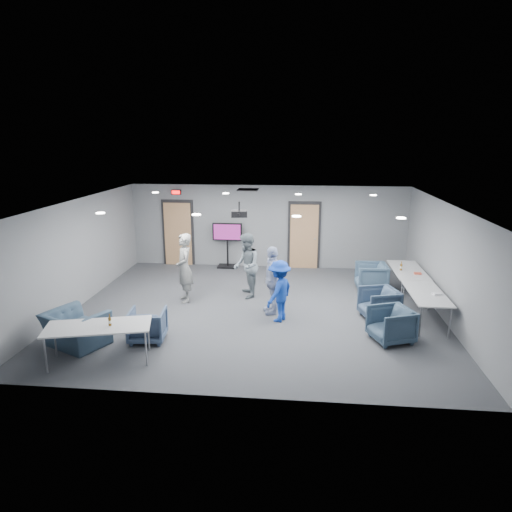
# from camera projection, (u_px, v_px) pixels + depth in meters

# --- Properties ---
(floor) EXTENTS (9.00, 9.00, 0.00)m
(floor) POSITION_uv_depth(u_px,v_px,m) (255.00, 309.00, 11.44)
(floor) COLOR #323439
(floor) RESTS_ON ground
(ceiling) EXTENTS (9.00, 9.00, 0.00)m
(ceiling) POSITION_uv_depth(u_px,v_px,m) (255.00, 202.00, 10.76)
(ceiling) COLOR white
(ceiling) RESTS_ON wall_back
(wall_back) EXTENTS (9.00, 0.02, 2.70)m
(wall_back) POSITION_uv_depth(u_px,v_px,m) (268.00, 227.00, 14.95)
(wall_back) COLOR slate
(wall_back) RESTS_ON floor
(wall_front) EXTENTS (9.00, 0.02, 2.70)m
(wall_front) POSITION_uv_depth(u_px,v_px,m) (230.00, 321.00, 7.24)
(wall_front) COLOR slate
(wall_front) RESTS_ON floor
(wall_left) EXTENTS (0.02, 8.00, 2.70)m
(wall_left) POSITION_uv_depth(u_px,v_px,m) (78.00, 253.00, 11.53)
(wall_left) COLOR slate
(wall_left) RESTS_ON floor
(wall_right) EXTENTS (0.02, 8.00, 2.70)m
(wall_right) POSITION_uv_depth(u_px,v_px,m) (446.00, 262.00, 10.66)
(wall_right) COLOR slate
(wall_right) RESTS_ON floor
(door_left) EXTENTS (1.06, 0.17, 2.24)m
(door_left) POSITION_uv_depth(u_px,v_px,m) (178.00, 233.00, 15.26)
(door_left) COLOR black
(door_left) RESTS_ON wall_back
(door_right) EXTENTS (1.06, 0.17, 2.24)m
(door_right) POSITION_uv_depth(u_px,v_px,m) (304.00, 236.00, 14.86)
(door_right) COLOR black
(door_right) RESTS_ON wall_back
(exit_sign) EXTENTS (0.32, 0.08, 0.16)m
(exit_sign) POSITION_uv_depth(u_px,v_px,m) (176.00, 192.00, 14.90)
(exit_sign) COLOR black
(exit_sign) RESTS_ON wall_back
(hvac_diffuser) EXTENTS (0.60, 0.60, 0.03)m
(hvac_diffuser) POSITION_uv_depth(u_px,v_px,m) (248.00, 190.00, 13.50)
(hvac_diffuser) COLOR black
(hvac_diffuser) RESTS_ON ceiling
(downlights) EXTENTS (6.18, 3.78, 0.02)m
(downlights) POSITION_uv_depth(u_px,v_px,m) (255.00, 203.00, 10.76)
(downlights) COLOR white
(downlights) RESTS_ON ceiling
(person_a) EXTENTS (0.65, 0.78, 1.81)m
(person_a) POSITION_uv_depth(u_px,v_px,m) (184.00, 268.00, 11.81)
(person_a) COLOR gray
(person_a) RESTS_ON floor
(person_b) EXTENTS (0.82, 0.97, 1.74)m
(person_b) POSITION_uv_depth(u_px,v_px,m) (246.00, 266.00, 12.15)
(person_b) COLOR slate
(person_b) RESTS_ON floor
(person_c) EXTENTS (0.64, 1.05, 1.68)m
(person_c) POSITION_uv_depth(u_px,v_px,m) (272.00, 280.00, 11.04)
(person_c) COLOR #9BA7C7
(person_c) RESTS_ON floor
(person_d) EXTENTS (0.89, 1.08, 1.46)m
(person_d) POSITION_uv_depth(u_px,v_px,m) (279.00, 291.00, 10.58)
(person_d) COLOR #173899
(person_d) RESTS_ON floor
(chair_right_a) EXTENTS (0.87, 0.84, 0.77)m
(chair_right_a) POSITION_uv_depth(u_px,v_px,m) (371.00, 277.00, 12.81)
(chair_right_a) COLOR #3D546A
(chair_right_a) RESTS_ON floor
(chair_right_b) EXTENTS (1.00, 0.98, 0.74)m
(chair_right_b) POSITION_uv_depth(u_px,v_px,m) (379.00, 304.00, 10.80)
(chair_right_b) COLOR #34445A
(chair_right_b) RESTS_ON floor
(chair_right_c) EXTENTS (1.03, 1.02, 0.74)m
(chair_right_c) POSITION_uv_depth(u_px,v_px,m) (391.00, 325.00, 9.58)
(chair_right_c) COLOR #324456
(chair_right_c) RESTS_ON floor
(chair_front_a) EXTENTS (0.82, 0.84, 0.69)m
(chair_front_a) POSITION_uv_depth(u_px,v_px,m) (147.00, 325.00, 9.62)
(chair_front_a) COLOR #3E4F6B
(chair_front_a) RESTS_ON floor
(chair_front_b) EXTENTS (1.45, 1.38, 0.74)m
(chair_front_b) POSITION_uv_depth(u_px,v_px,m) (76.00, 329.00, 9.37)
(chair_front_b) COLOR #374B5F
(chair_front_b) RESTS_ON floor
(table_right_a) EXTENTS (0.80, 1.93, 0.73)m
(table_right_a) POSITION_uv_depth(u_px,v_px,m) (408.00, 271.00, 12.30)
(table_right_a) COLOR #BABCBF
(table_right_a) RESTS_ON floor
(table_right_b) EXTENTS (0.77, 1.85, 0.73)m
(table_right_b) POSITION_uv_depth(u_px,v_px,m) (426.00, 294.00, 10.47)
(table_right_b) COLOR #BABCBF
(table_right_b) RESTS_ON floor
(table_front_left) EXTENTS (2.09, 1.27, 0.73)m
(table_front_left) POSITION_uv_depth(u_px,v_px,m) (98.00, 328.00, 8.63)
(table_front_left) COLOR #BABCBF
(table_front_left) RESTS_ON floor
(bottle_front) EXTENTS (0.06, 0.06, 0.23)m
(bottle_front) POSITION_uv_depth(u_px,v_px,m) (110.00, 321.00, 8.61)
(bottle_front) COLOR #5D3D10
(bottle_front) RESTS_ON table_front_left
(bottle_right) EXTENTS (0.07, 0.07, 0.25)m
(bottle_right) POSITION_uv_depth(u_px,v_px,m) (401.00, 267.00, 12.20)
(bottle_right) COLOR #5D3D10
(bottle_right) RESTS_ON table_right_a
(snack_box) EXTENTS (0.19, 0.13, 0.04)m
(snack_box) POSITION_uv_depth(u_px,v_px,m) (418.00, 273.00, 11.88)
(snack_box) COLOR #BC442F
(snack_box) RESTS_ON table_right_a
(wrapper) EXTENTS (0.22, 0.18, 0.04)m
(wrapper) POSITION_uv_depth(u_px,v_px,m) (437.00, 294.00, 10.32)
(wrapper) COLOR silver
(wrapper) RESTS_ON table_right_b
(tv_stand) EXTENTS (0.97, 0.46, 1.49)m
(tv_stand) POSITION_uv_depth(u_px,v_px,m) (227.00, 242.00, 14.96)
(tv_stand) COLOR black
(tv_stand) RESTS_ON floor
(projector) EXTENTS (0.42, 0.39, 0.37)m
(projector) POSITION_uv_depth(u_px,v_px,m) (239.00, 213.00, 11.01)
(projector) COLOR black
(projector) RESTS_ON ceiling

